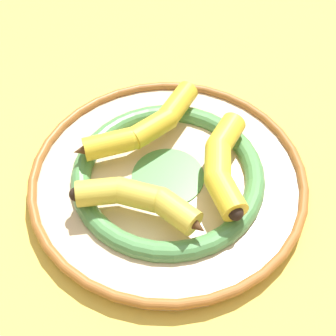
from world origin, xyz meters
TOP-DOWN VIEW (x-y plane):
  - ground_plane at (0.00, 0.00)m, footprint 2.80×2.80m
  - decorative_bowl at (0.03, 0.04)m, footprint 0.39×0.39m
  - banana_a at (-0.01, 0.10)m, footprint 0.16×0.17m
  - banana_b at (0.10, 0.05)m, footprint 0.06×0.18m
  - banana_c at (0.01, -0.03)m, footprint 0.18×0.07m

SIDE VIEW (x-z plane):
  - ground_plane at x=0.00m, z-range 0.00..0.00m
  - decorative_bowl at x=0.03m, z-range 0.00..0.03m
  - banana_a at x=-0.01m, z-range 0.03..0.07m
  - banana_c at x=0.01m, z-range 0.03..0.07m
  - banana_b at x=0.10m, z-range 0.03..0.07m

